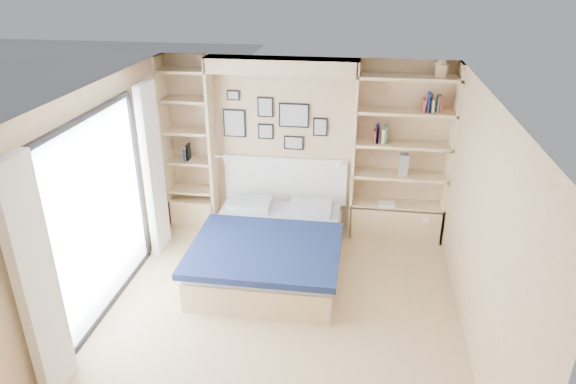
# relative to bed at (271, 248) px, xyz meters

# --- Properties ---
(ground) EXTENTS (4.50, 4.50, 0.00)m
(ground) POSITION_rel_bed_xyz_m (0.27, -1.00, -0.28)
(ground) COLOR tan
(ground) RESTS_ON ground
(room_shell) EXTENTS (4.50, 4.50, 4.50)m
(room_shell) POSITION_rel_bed_xyz_m (-0.11, 0.53, 0.80)
(room_shell) COLOR tan
(room_shell) RESTS_ON ground
(bed) EXTENTS (1.79, 2.36, 1.07)m
(bed) POSITION_rel_bed_xyz_m (0.00, 0.00, 0.00)
(bed) COLOR tan
(bed) RESTS_ON ground
(photo_gallery) EXTENTS (1.48, 0.02, 0.82)m
(photo_gallery) POSITION_rel_bed_xyz_m (-0.18, 1.23, 1.32)
(photo_gallery) COLOR black
(photo_gallery) RESTS_ON ground
(reading_lamps) EXTENTS (1.92, 0.12, 0.15)m
(reading_lamps) POSITION_rel_bed_xyz_m (-0.03, 1.00, 0.82)
(reading_lamps) COLOR silver
(reading_lamps) RESTS_ON ground
(shelf_decor) EXTENTS (3.54, 0.23, 2.03)m
(shelf_decor) POSITION_rel_bed_xyz_m (1.38, 1.07, 1.41)
(shelf_decor) COLOR #A51E1E
(shelf_decor) RESTS_ON ground
(deck_chair) EXTENTS (0.68, 0.97, 0.90)m
(deck_chair) POSITION_rel_bed_xyz_m (-2.74, -0.28, 0.15)
(deck_chair) COLOR tan
(deck_chair) RESTS_ON ground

